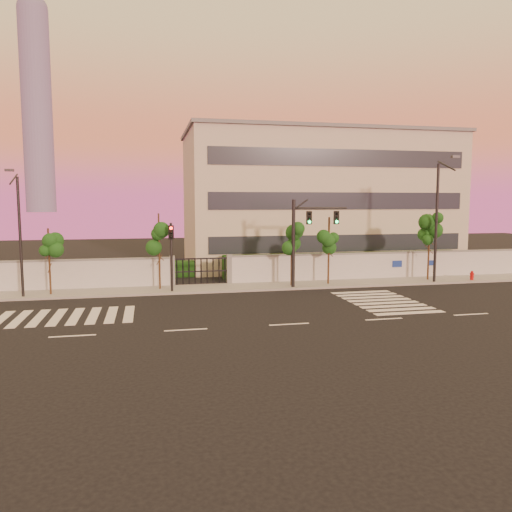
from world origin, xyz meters
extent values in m
plane|color=black|center=(0.00, 0.00, 0.00)|extent=(120.00, 120.00, 0.00)
cube|color=gray|center=(0.00, 10.50, 0.07)|extent=(60.00, 3.00, 0.15)
cube|color=#B3B6BB|center=(14.50, 12.00, 1.00)|extent=(31.00, 0.30, 2.00)
cube|color=slate|center=(14.50, 12.00, 2.06)|extent=(31.00, 0.36, 0.12)
cube|color=slate|center=(-5.00, 12.00, 1.10)|extent=(0.35, 0.35, 2.20)
cube|color=slate|center=(-1.00, 12.00, 1.10)|extent=(0.35, 0.35, 2.20)
cube|color=#173911|center=(9.00, 14.50, 0.90)|extent=(20.00, 2.00, 1.80)
cube|color=#173911|center=(-16.00, 14.50, 0.70)|extent=(12.00, 1.80, 1.40)
cube|color=#173911|center=(-3.00, 17.00, 0.60)|extent=(6.00, 1.50, 1.20)
cube|color=beige|center=(9.00, 22.00, 6.00)|extent=(24.00, 12.00, 12.00)
cube|color=#262D38|center=(9.00, 15.98, 2.50)|extent=(22.00, 0.08, 1.40)
cube|color=#262D38|center=(9.00, 15.98, 6.00)|extent=(22.00, 0.08, 1.40)
cube|color=#262D38|center=(9.00, 15.98, 9.50)|extent=(22.00, 0.08, 1.40)
cube|color=slate|center=(9.00, 22.00, 12.10)|extent=(24.40, 12.40, 0.30)
cylinder|color=slate|center=(-65.00, 280.00, 55.00)|extent=(16.00, 16.00, 110.00)
sphere|color=slate|center=(-65.00, 280.00, 110.00)|extent=(16.00, 16.00, 16.00)
cube|color=silver|center=(-14.00, 4.00, 0.01)|extent=(0.50, 4.00, 0.02)
cube|color=silver|center=(-13.10, 4.00, 0.01)|extent=(0.50, 4.00, 0.02)
cube|color=silver|center=(-12.20, 4.00, 0.01)|extent=(0.50, 4.00, 0.02)
cube|color=silver|center=(-11.30, 4.00, 0.01)|extent=(0.50, 4.00, 0.02)
cube|color=silver|center=(-10.40, 4.00, 0.01)|extent=(0.50, 4.00, 0.02)
cube|color=silver|center=(-9.50, 4.00, 0.01)|extent=(0.50, 4.00, 0.02)
cube|color=silver|center=(-8.60, 4.00, 0.01)|extent=(0.50, 4.00, 0.02)
cube|color=silver|center=(-7.70, 4.00, 0.01)|extent=(0.50, 4.00, 0.02)
cube|color=silver|center=(7.00, 1.00, 0.01)|extent=(4.00, 0.50, 0.02)
cube|color=silver|center=(7.00, 1.90, 0.01)|extent=(4.00, 0.50, 0.02)
cube|color=silver|center=(7.00, 2.80, 0.01)|extent=(4.00, 0.50, 0.02)
cube|color=silver|center=(7.00, 3.70, 0.01)|extent=(4.00, 0.50, 0.02)
cube|color=silver|center=(7.00, 4.60, 0.01)|extent=(4.00, 0.50, 0.02)
cube|color=silver|center=(7.00, 5.50, 0.01)|extent=(4.00, 0.50, 0.02)
cube|color=silver|center=(7.00, 6.40, 0.01)|extent=(4.00, 0.50, 0.02)
cube|color=silver|center=(7.00, 7.30, 0.01)|extent=(4.00, 0.50, 0.02)
cube|color=silver|center=(-10.00, 0.00, 0.01)|extent=(2.00, 0.15, 0.01)
cube|color=silver|center=(-5.00, 0.00, 0.01)|extent=(2.00, 0.15, 0.01)
cube|color=silver|center=(0.00, 0.00, 0.01)|extent=(2.00, 0.15, 0.01)
cube|color=silver|center=(5.00, 0.00, 0.01)|extent=(2.00, 0.15, 0.01)
cube|color=silver|center=(10.00, 0.00, 0.01)|extent=(2.00, 0.15, 0.01)
cylinder|color=#382314|center=(-12.68, 10.13, 2.15)|extent=(0.12, 0.12, 4.30)
sphere|color=#164313|center=(-12.68, 10.13, 3.44)|extent=(1.07, 1.07, 1.07)
sphere|color=#164313|center=(-12.34, 10.32, 2.79)|extent=(0.82, 0.82, 0.82)
sphere|color=#164313|center=(-12.97, 9.98, 3.01)|extent=(0.78, 0.78, 0.78)
cylinder|color=#382314|center=(-5.90, 10.57, 2.59)|extent=(0.11, 0.11, 5.18)
sphere|color=#164313|center=(-5.90, 10.57, 4.15)|extent=(1.02, 1.02, 1.02)
sphere|color=#164313|center=(-5.58, 10.76, 3.37)|extent=(0.78, 0.78, 0.78)
sphere|color=#164313|center=(-6.18, 10.43, 3.63)|extent=(0.74, 0.74, 0.74)
cylinder|color=#382314|center=(3.08, 10.15, 2.16)|extent=(0.12, 0.12, 4.32)
sphere|color=#164313|center=(3.08, 10.15, 3.45)|extent=(1.12, 1.12, 1.12)
sphere|color=#164313|center=(3.44, 10.36, 2.81)|extent=(0.86, 0.86, 0.86)
sphere|color=#164313|center=(2.77, 10.00, 3.02)|extent=(0.82, 0.82, 0.82)
cylinder|color=#382314|center=(5.83, 10.23, 2.43)|extent=(0.13, 0.13, 4.86)
sphere|color=#164313|center=(5.83, 10.23, 3.89)|extent=(1.19, 1.19, 1.19)
sphere|color=#164313|center=(6.21, 10.45, 3.16)|extent=(0.91, 0.91, 0.91)
sphere|color=#164313|center=(5.51, 10.07, 3.40)|extent=(0.87, 0.87, 0.87)
cylinder|color=#382314|center=(13.77, 10.42, 2.52)|extent=(0.13, 0.13, 5.04)
sphere|color=#164313|center=(13.77, 10.42, 4.03)|extent=(1.22, 1.22, 1.22)
sphere|color=#164313|center=(14.16, 10.64, 3.27)|extent=(0.93, 0.93, 0.93)
sphere|color=#164313|center=(13.44, 10.25, 3.52)|extent=(0.89, 0.89, 0.89)
cylinder|color=black|center=(3.00, 9.46, 3.04)|extent=(0.24, 0.24, 6.08)
cylinder|color=black|center=(4.87, 9.46, 5.49)|extent=(3.72, 0.55, 0.16)
cube|color=black|center=(4.08, 9.41, 4.86)|extent=(0.34, 0.18, 0.88)
sphere|color=#0CF259|center=(4.08, 9.30, 4.58)|extent=(0.20, 0.20, 0.20)
cube|color=black|center=(6.04, 9.41, 4.86)|extent=(0.34, 0.18, 0.88)
sphere|color=#0CF259|center=(6.04, 9.30, 4.58)|extent=(0.20, 0.20, 0.20)
cylinder|color=black|center=(-5.16, 9.58, 2.30)|extent=(0.16, 0.16, 4.59)
cube|color=black|center=(-5.16, 9.53, 3.98)|extent=(0.36, 0.18, 0.92)
sphere|color=red|center=(-5.16, 9.42, 4.26)|extent=(0.20, 0.20, 0.20)
cylinder|color=black|center=(-14.20, 9.69, 3.72)|extent=(0.17, 0.17, 7.44)
cylinder|color=black|center=(-14.20, 8.86, 7.25)|extent=(0.09, 1.78, 0.72)
cube|color=#3F3F44|center=(-14.20, 8.02, 7.72)|extent=(0.46, 0.23, 0.14)
cylinder|color=black|center=(13.68, 9.42, 4.31)|extent=(0.19, 0.19, 8.62)
cylinder|color=black|center=(13.68, 8.45, 8.40)|extent=(0.11, 2.06, 0.84)
cube|color=#3F3F44|center=(13.68, 7.48, 8.94)|extent=(0.54, 0.27, 0.16)
cylinder|color=#AA0B0B|center=(16.87, 9.54, 0.28)|extent=(0.24, 0.24, 0.55)
cylinder|color=#AA0B0B|center=(16.87, 9.54, 0.61)|extent=(0.31, 0.31, 0.11)
sphere|color=#AA0B0B|center=(16.87, 9.54, 0.73)|extent=(0.20, 0.20, 0.20)
cylinder|color=#AA0B0B|center=(16.87, 9.54, 0.39)|extent=(0.32, 0.13, 0.11)
camera|label=1|loc=(-6.64, -22.85, 5.95)|focal=35.00mm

